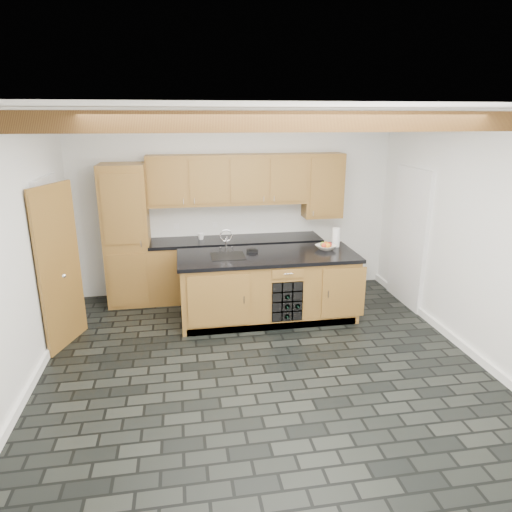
{
  "coord_description": "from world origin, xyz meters",
  "views": [
    {
      "loc": [
        -0.85,
        -4.57,
        2.73
      ],
      "look_at": [
        0.05,
        0.8,
        1.07
      ],
      "focal_mm": 32.0,
      "sensor_mm": 36.0,
      "label": 1
    }
  ],
  "objects": [
    {
      "name": "ground",
      "position": [
        0.0,
        0.0,
        0.0
      ],
      "size": [
        5.0,
        5.0,
        0.0
      ],
      "primitive_type": "plane",
      "color": "black",
      "rests_on": "ground"
    },
    {
      "name": "room_shell",
      "position": [
        -0.09,
        0.53,
        1.53
      ],
      "size": [
        5.01,
        5.0,
        5.0
      ],
      "color": "white",
      "rests_on": "ground"
    },
    {
      "name": "back_cabinetry",
      "position": [
        -0.38,
        2.24,
        0.98
      ],
      "size": [
        3.65,
        0.62,
        2.2
      ],
      "color": "olive",
      "rests_on": "ground"
    },
    {
      "name": "island",
      "position": [
        0.31,
        1.28,
        0.46
      ],
      "size": [
        2.48,
        0.96,
        0.93
      ],
      "color": "olive",
      "rests_on": "ground"
    },
    {
      "name": "faucet",
      "position": [
        -0.25,
        1.33,
        0.96
      ],
      "size": [
        0.45,
        0.4,
        0.34
      ],
      "color": "black",
      "rests_on": "island"
    },
    {
      "name": "kitchen_scale",
      "position": [
        0.11,
        1.44,
        0.95
      ],
      "size": [
        0.17,
        0.11,
        0.05
      ],
      "rotation": [
        0.0,
        0.0,
        -0.1
      ],
      "color": "black",
      "rests_on": "island"
    },
    {
      "name": "fruit_bowl",
      "position": [
        1.16,
        1.39,
        0.96
      ],
      "size": [
        0.36,
        0.36,
        0.07
      ],
      "primitive_type": "imported",
      "rotation": [
        0.0,
        0.0,
        0.41
      ],
      "color": "beige",
      "rests_on": "island"
    },
    {
      "name": "fruit_cluster",
      "position": [
        1.16,
        1.39,
        1.0
      ],
      "size": [
        0.16,
        0.17,
        0.07
      ],
      "color": "#B11D17",
      "rests_on": "fruit_bowl"
    },
    {
      "name": "paper_towel",
      "position": [
        1.35,
        1.52,
        1.07
      ],
      "size": [
        0.11,
        0.11,
        0.27
      ],
      "primitive_type": "cylinder",
      "color": "white",
      "rests_on": "island"
    },
    {
      "name": "mug",
      "position": [
        -0.56,
        2.25,
        0.98
      ],
      "size": [
        0.14,
        0.14,
        0.1
      ],
      "primitive_type": "imported",
      "rotation": [
        0.0,
        0.0,
        -0.39
      ],
      "color": "white",
      "rests_on": "back_cabinetry"
    }
  ]
}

